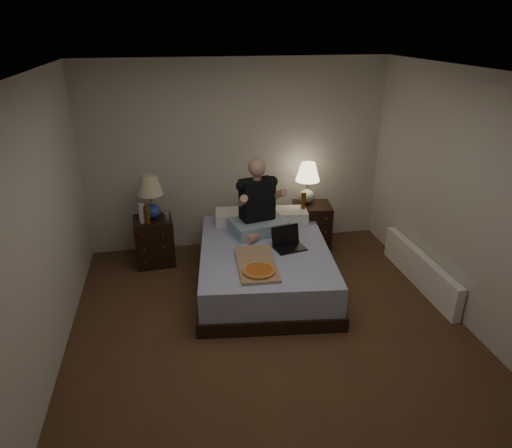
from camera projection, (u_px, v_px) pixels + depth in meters
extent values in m
cube|color=brown|center=(273.00, 338.00, 4.53)|extent=(4.00, 4.50, 0.00)
cube|color=white|center=(278.00, 75.00, 3.52)|extent=(4.00, 4.50, 0.00)
cube|color=silver|center=(237.00, 156.00, 6.05)|extent=(4.00, 0.00, 2.50)
cube|color=silver|center=(390.00, 425.00, 2.01)|extent=(4.00, 0.00, 2.50)
cube|color=silver|center=(34.00, 242.00, 3.68)|extent=(0.00, 4.50, 2.50)
cube|color=silver|center=(478.00, 207.00, 4.37)|extent=(0.00, 4.50, 2.50)
cube|color=#5F71BE|center=(264.00, 266.00, 5.38)|extent=(1.69, 2.11, 0.49)
cube|color=black|center=(154.00, 241.00, 5.84)|extent=(0.50, 0.46, 0.62)
cube|color=black|center=(311.00, 226.00, 6.24)|extent=(0.54, 0.50, 0.64)
cylinder|color=silver|center=(142.00, 213.00, 5.56)|extent=(0.07, 0.07, 0.25)
cylinder|color=beige|center=(166.00, 216.00, 5.66)|extent=(0.07, 0.07, 0.10)
cylinder|color=#5F340D|center=(147.00, 215.00, 5.55)|extent=(0.06, 0.06, 0.23)
cylinder|color=#57320C|center=(303.00, 200.00, 5.94)|extent=(0.06, 0.06, 0.23)
cube|color=white|center=(420.00, 269.00, 5.39)|extent=(0.10, 1.60, 0.40)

